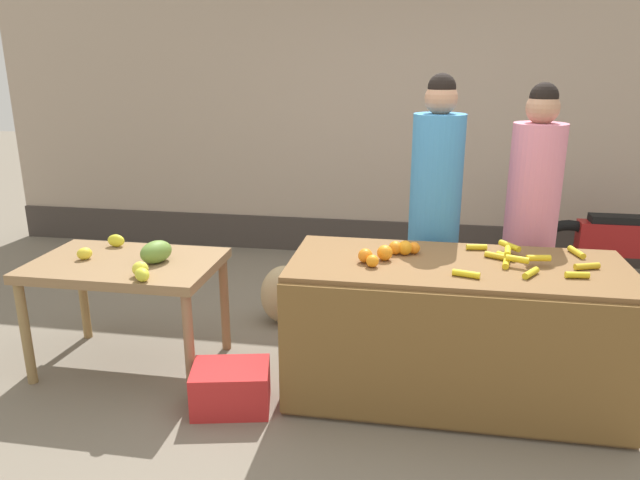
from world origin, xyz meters
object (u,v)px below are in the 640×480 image
object	(u,v)px
produce_crate	(231,387)
produce_sack	(284,294)
vendor_woman_blue_shirt	(434,216)
vendor_woman_pink_shirt	(531,222)
parked_motorcycle	(625,251)

from	to	relation	value
produce_crate	produce_sack	distance (m)	1.21
vendor_woman_blue_shirt	vendor_woman_pink_shirt	world-z (taller)	vendor_woman_blue_shirt
vendor_woman_pink_shirt	produce_sack	size ratio (longest dim) A/B	3.99
vendor_woman_blue_shirt	parked_motorcycle	size ratio (longest dim) A/B	1.17
vendor_woman_blue_shirt	produce_crate	xyz separation A→B (m)	(-1.13, -1.03, -0.82)
parked_motorcycle	produce_sack	bearing A→B (deg)	-159.49
produce_sack	produce_crate	bearing A→B (deg)	-91.70
vendor_woman_pink_shirt	parked_motorcycle	bearing A→B (deg)	48.65
parked_motorcycle	produce_crate	xyz separation A→B (m)	(-2.76, -2.23, -0.27)
vendor_woman_blue_shirt	vendor_woman_pink_shirt	size ratio (longest dim) A/B	1.03
parked_motorcycle	produce_crate	world-z (taller)	parked_motorcycle
vendor_woman_pink_shirt	produce_crate	distance (m)	2.21
vendor_woman_blue_shirt	vendor_woman_pink_shirt	xyz separation A→B (m)	(0.63, 0.06, -0.03)
produce_crate	produce_sack	size ratio (longest dim) A/B	0.97
produce_sack	vendor_woman_pink_shirt	bearing A→B (deg)	-3.91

